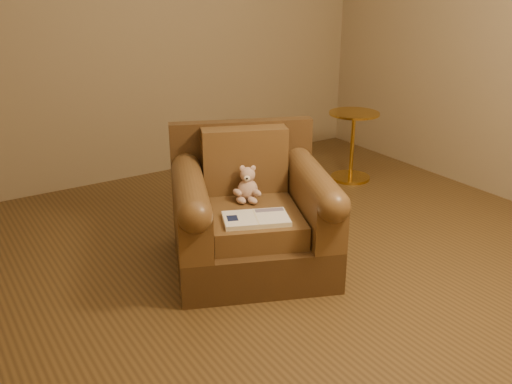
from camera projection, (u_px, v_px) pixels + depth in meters
floor at (297, 255)px, 3.69m from camera, size 4.00×4.00×0.00m
armchair at (251, 216)px, 3.48m from camera, size 1.18×1.16×0.83m
teddy_bear at (247, 187)px, 3.50m from camera, size 0.17×0.18×0.22m
guidebook at (256, 219)px, 3.22m from camera, size 0.43×0.35×0.03m
side_table at (352, 144)px, 4.91m from camera, size 0.43×0.43×0.60m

